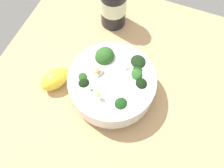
# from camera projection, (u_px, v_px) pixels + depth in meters

# --- Properties ---
(ground_plane) EXTENTS (0.68, 0.68, 0.03)m
(ground_plane) POSITION_uv_depth(u_px,v_px,m) (125.00, 103.00, 0.57)
(ground_plane) COLOR tan
(bowl_of_broccoli) EXTENTS (0.19, 0.19, 0.10)m
(bowl_of_broccoli) POSITION_uv_depth(u_px,v_px,m) (112.00, 82.00, 0.53)
(bowl_of_broccoli) COLOR white
(bowl_of_broccoli) RESTS_ON ground_plane
(lemon_wedge) EXTENTS (0.07, 0.08, 0.05)m
(lemon_wedge) POSITION_uv_depth(u_px,v_px,m) (55.00, 79.00, 0.55)
(lemon_wedge) COLOR yellow
(lemon_wedge) RESTS_ON ground_plane
(bottle_tall) EXTENTS (0.07, 0.07, 0.14)m
(bottle_tall) POSITION_uv_depth(u_px,v_px,m) (113.00, 3.00, 0.60)
(bottle_tall) COLOR black
(bottle_tall) RESTS_ON ground_plane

